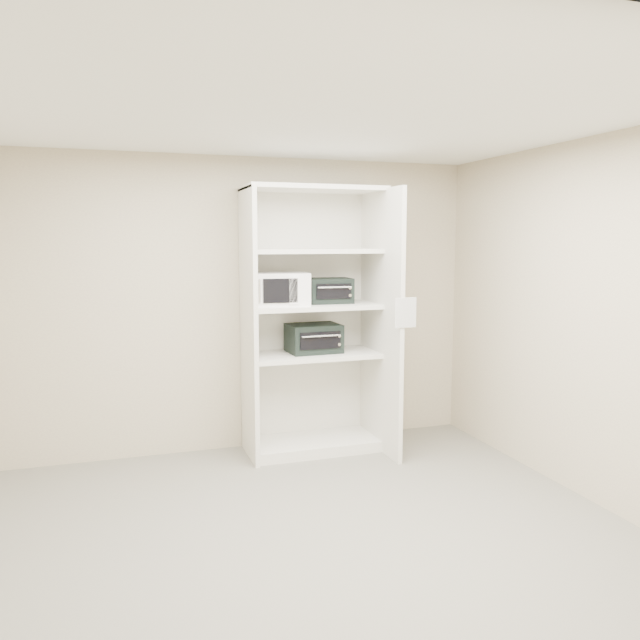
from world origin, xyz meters
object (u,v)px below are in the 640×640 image
object	(u,v)px
microwave	(280,289)
toaster_oven_lower	(314,338)
toaster_oven_upper	(329,291)
shelving_unit	(318,330)

from	to	relation	value
microwave	toaster_oven_lower	xyz separation A→B (m)	(0.33, 0.05, -0.47)
microwave	toaster_oven_upper	xyz separation A→B (m)	(0.48, 0.06, -0.03)
shelving_unit	toaster_oven_lower	bearing A→B (deg)	141.09
shelving_unit	microwave	distance (m)	0.53
toaster_oven_lower	shelving_unit	bearing A→B (deg)	-41.09
shelving_unit	microwave	bearing A→B (deg)	-176.96
shelving_unit	toaster_oven_lower	size ratio (longest dim) A/B	5.16
toaster_oven_lower	microwave	bearing A→B (deg)	-174.30
shelving_unit	toaster_oven_upper	size ratio (longest dim) A/B	6.07
microwave	shelving_unit	bearing A→B (deg)	7.86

